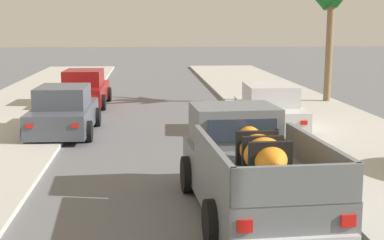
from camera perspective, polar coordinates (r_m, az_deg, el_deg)
The scene contains 7 objects.
sidewalk_right at distance 16.35m, azimuth 16.83°, elevation -2.81°, with size 4.93×60.00×0.12m, color #B2AFA8.
curb_left at distance 15.69m, azimuth -18.70°, elevation -3.47°, with size 0.16×60.00×0.10m, color silver.
curb_right at distance 15.99m, azimuth 13.28°, elevation -2.96°, with size 0.16×60.00×0.10m, color silver.
pickup_truck at distance 10.66m, azimuth 5.85°, elevation -4.89°, with size 2.43×5.31×1.80m.
car_left_near at distance 18.38m, azimuth -12.75°, elevation 0.80°, with size 2.08×4.28×1.54m.
car_right_near at distance 18.58m, azimuth 7.76°, elevation 1.04°, with size 2.13×4.31×1.54m.
car_left_far at distance 24.49m, azimuth -10.78°, elevation 3.06°, with size 2.11×4.30×1.54m.
Camera 1 is at (-0.55, -2.82, 3.50)m, focal length 53.10 mm.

